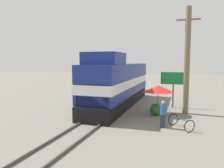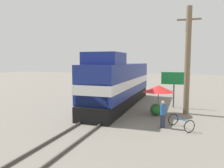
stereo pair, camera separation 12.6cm
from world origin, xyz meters
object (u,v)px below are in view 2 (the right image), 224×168
object	(u,v)px
locomotive	(119,84)
vendor_umbrella	(159,89)
person_bystander	(163,113)
bicycle	(181,123)
utility_pole	(188,60)
billboard_sign	(174,81)

from	to	relation	value
locomotive	vendor_umbrella	world-z (taller)	locomotive
person_bystander	bicycle	distance (m)	1.24
utility_pole	person_bystander	bearing A→B (deg)	-107.31
locomotive	utility_pole	distance (m)	6.48
locomotive	bicycle	distance (m)	8.09
person_bystander	bicycle	bearing A→B (deg)	9.90
locomotive	billboard_sign	bearing A→B (deg)	11.23
utility_pole	vendor_umbrella	world-z (taller)	utility_pole
billboard_sign	bicycle	world-z (taller)	billboard_sign
vendor_umbrella	billboard_sign	bearing A→B (deg)	71.82
utility_pole	billboard_sign	xyz separation A→B (m)	(-1.08, 2.19, -1.80)
locomotive	vendor_umbrella	size ratio (longest dim) A/B	5.87
vendor_umbrella	person_bystander	world-z (taller)	vendor_umbrella
vendor_umbrella	bicycle	bearing A→B (deg)	-61.95
billboard_sign	vendor_umbrella	bearing A→B (deg)	-108.18
billboard_sign	utility_pole	bearing A→B (deg)	-63.82
locomotive	person_bystander	bearing A→B (deg)	-50.90
utility_pole	person_bystander	size ratio (longest dim) A/B	4.85
vendor_umbrella	utility_pole	bearing A→B (deg)	23.27
utility_pole	bicycle	bearing A→B (deg)	-94.03
locomotive	utility_pole	xyz separation A→B (m)	(5.99, -1.21, 2.14)
person_bystander	utility_pole	bearing A→B (deg)	72.69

